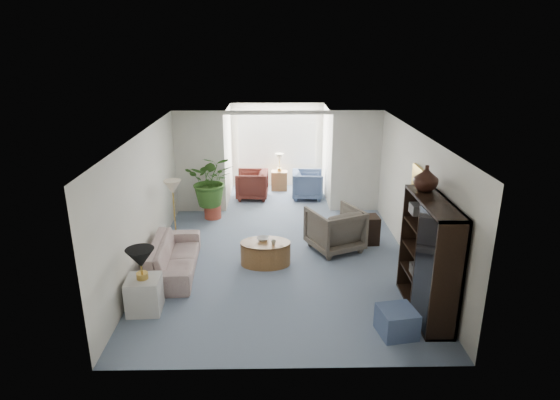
{
  "coord_description": "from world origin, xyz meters",
  "views": [
    {
      "loc": [
        -0.16,
        -8.12,
        4.06
      ],
      "look_at": [
        0.0,
        0.6,
        1.1
      ],
      "focal_mm": 30.27,
      "sensor_mm": 36.0,
      "label": 1
    }
  ],
  "objects_px": {
    "coffee_table": "(266,253)",
    "cabinet_urn": "(426,178)",
    "end_table": "(144,295)",
    "wingback_chair": "(335,229)",
    "entertainment_cabinet": "(429,258)",
    "sofa": "(174,256)",
    "ottoman": "(397,322)",
    "coffee_cup": "(273,242)",
    "table_lamp": "(140,258)",
    "floor_lamp": "(172,187)",
    "plant_pot": "(213,211)",
    "sunroom_table": "(279,181)",
    "sunroom_chair_blue": "(308,185)",
    "sunroom_chair_maroon": "(252,185)",
    "coffee_bowl": "(263,239)",
    "side_table_dark": "(366,230)",
    "framed_picture": "(419,180)"
  },
  "relations": [
    {
      "from": "sunroom_chair_blue",
      "to": "sunroom_chair_maroon",
      "type": "relative_size",
      "value": 0.98
    },
    {
      "from": "coffee_cup",
      "to": "sunroom_table",
      "type": "distance_m",
      "value": 4.82
    },
    {
      "from": "wingback_chair",
      "to": "side_table_dark",
      "type": "bearing_deg",
      "value": 178.46
    },
    {
      "from": "floor_lamp",
      "to": "table_lamp",
      "type": "bearing_deg",
      "value": -90.06
    },
    {
      "from": "wingback_chair",
      "to": "ottoman",
      "type": "height_order",
      "value": "wingback_chair"
    },
    {
      "from": "sofa",
      "to": "ottoman",
      "type": "xyz_separation_m",
      "value": [
        3.61,
        -2.04,
        -0.09
      ]
    },
    {
      "from": "coffee_cup",
      "to": "wingback_chair",
      "type": "bearing_deg",
      "value": 31.0
    },
    {
      "from": "coffee_bowl",
      "to": "plant_pot",
      "type": "distance_m",
      "value": 2.72
    },
    {
      "from": "sunroom_chair_maroon",
      "to": "plant_pot",
      "type": "bearing_deg",
      "value": -28.19
    },
    {
      "from": "entertainment_cabinet",
      "to": "sunroom_table",
      "type": "relative_size",
      "value": 3.37
    },
    {
      "from": "floor_lamp",
      "to": "sunroom_chair_blue",
      "type": "height_order",
      "value": "floor_lamp"
    },
    {
      "from": "table_lamp",
      "to": "coffee_cup",
      "type": "distance_m",
      "value": 2.57
    },
    {
      "from": "coffee_bowl",
      "to": "sofa",
      "type": "bearing_deg",
      "value": -167.57
    },
    {
      "from": "floor_lamp",
      "to": "cabinet_urn",
      "type": "xyz_separation_m",
      "value": [
        4.39,
        -2.15,
        0.79
      ]
    },
    {
      "from": "coffee_table",
      "to": "coffee_cup",
      "type": "distance_m",
      "value": 0.32
    },
    {
      "from": "table_lamp",
      "to": "cabinet_urn",
      "type": "bearing_deg",
      "value": 5.5
    },
    {
      "from": "wingback_chair",
      "to": "side_table_dark",
      "type": "xyz_separation_m",
      "value": [
        0.7,
        0.3,
        -0.15
      ]
    },
    {
      "from": "entertainment_cabinet",
      "to": "plant_pot",
      "type": "xyz_separation_m",
      "value": [
        -3.81,
        4.18,
        -0.76
      ]
    },
    {
      "from": "coffee_table",
      "to": "cabinet_urn",
      "type": "xyz_separation_m",
      "value": [
        2.52,
        -1.19,
        1.81
      ]
    },
    {
      "from": "sofa",
      "to": "coffee_cup",
      "type": "height_order",
      "value": "sofa"
    },
    {
      "from": "end_table",
      "to": "table_lamp",
      "type": "xyz_separation_m",
      "value": [
        0.0,
        0.0,
        0.63
      ]
    },
    {
      "from": "side_table_dark",
      "to": "cabinet_urn",
      "type": "relative_size",
      "value": 1.48
    },
    {
      "from": "coffee_cup",
      "to": "plant_pot",
      "type": "relative_size",
      "value": 0.23
    },
    {
      "from": "coffee_bowl",
      "to": "side_table_dark",
      "type": "xyz_separation_m",
      "value": [
        2.15,
        0.85,
        -0.18
      ]
    },
    {
      "from": "end_table",
      "to": "ottoman",
      "type": "height_order",
      "value": "end_table"
    },
    {
      "from": "table_lamp",
      "to": "wingback_chair",
      "type": "bearing_deg",
      "value": 34.57
    },
    {
      "from": "framed_picture",
      "to": "sunroom_chair_maroon",
      "type": "bearing_deg",
      "value": 127.53
    },
    {
      "from": "coffee_bowl",
      "to": "floor_lamp",
      "type": "bearing_deg",
      "value": 154.62
    },
    {
      "from": "framed_picture",
      "to": "cabinet_urn",
      "type": "height_order",
      "value": "cabinet_urn"
    },
    {
      "from": "end_table",
      "to": "coffee_bowl",
      "type": "xyz_separation_m",
      "value": [
        1.83,
        1.71,
        0.2
      ]
    },
    {
      "from": "coffee_cup",
      "to": "coffee_table",
      "type": "bearing_deg",
      "value": 146.31
    },
    {
      "from": "coffee_table",
      "to": "coffee_bowl",
      "type": "xyz_separation_m",
      "value": [
        -0.05,
        0.1,
        0.25
      ]
    },
    {
      "from": "side_table_dark",
      "to": "plant_pot",
      "type": "distance_m",
      "value": 3.73
    },
    {
      "from": "floor_lamp",
      "to": "side_table_dark",
      "type": "height_order",
      "value": "floor_lamp"
    },
    {
      "from": "sofa",
      "to": "coffee_bowl",
      "type": "xyz_separation_m",
      "value": [
        1.63,
        0.36,
        0.18
      ]
    },
    {
      "from": "floor_lamp",
      "to": "plant_pot",
      "type": "xyz_separation_m",
      "value": [
        0.58,
        1.53,
        -1.09
      ]
    },
    {
      "from": "coffee_table",
      "to": "entertainment_cabinet",
      "type": "distance_m",
      "value": 3.11
    },
    {
      "from": "end_table",
      "to": "wingback_chair",
      "type": "height_order",
      "value": "wingback_chair"
    },
    {
      "from": "sunroom_chair_blue",
      "to": "floor_lamp",
      "type": "bearing_deg",
      "value": 138.2
    },
    {
      "from": "entertainment_cabinet",
      "to": "ottoman",
      "type": "relative_size",
      "value": 3.64
    },
    {
      "from": "cabinet_urn",
      "to": "sunroom_table",
      "type": "relative_size",
      "value": 0.74
    },
    {
      "from": "end_table",
      "to": "sunroom_chair_blue",
      "type": "xyz_separation_m",
      "value": [
        2.97,
        5.57,
        0.09
      ]
    },
    {
      "from": "cabinet_urn",
      "to": "sunroom_chair_blue",
      "type": "xyz_separation_m",
      "value": [
        -1.42,
        5.15,
        -1.66
      ]
    },
    {
      "from": "framed_picture",
      "to": "sofa",
      "type": "xyz_separation_m",
      "value": [
        -4.43,
        -0.12,
        -1.41
      ]
    },
    {
      "from": "coffee_cup",
      "to": "cabinet_urn",
      "type": "distance_m",
      "value": 3.03
    },
    {
      "from": "coffee_cup",
      "to": "table_lamp",
      "type": "bearing_deg",
      "value": -143.39
    },
    {
      "from": "framed_picture",
      "to": "coffee_table",
      "type": "xyz_separation_m",
      "value": [
        -2.75,
        0.14,
        -1.47
      ]
    },
    {
      "from": "framed_picture",
      "to": "plant_pot",
      "type": "relative_size",
      "value": 1.25
    },
    {
      "from": "sofa",
      "to": "entertainment_cabinet",
      "type": "height_order",
      "value": "entertainment_cabinet"
    },
    {
      "from": "coffee_cup",
      "to": "side_table_dark",
      "type": "height_order",
      "value": "side_table_dark"
    }
  ]
}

